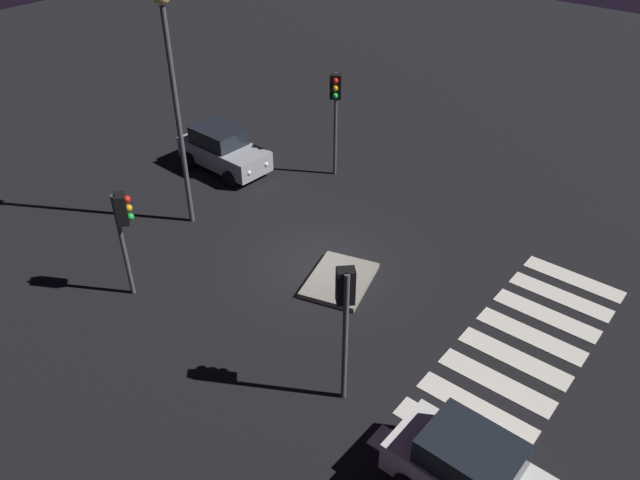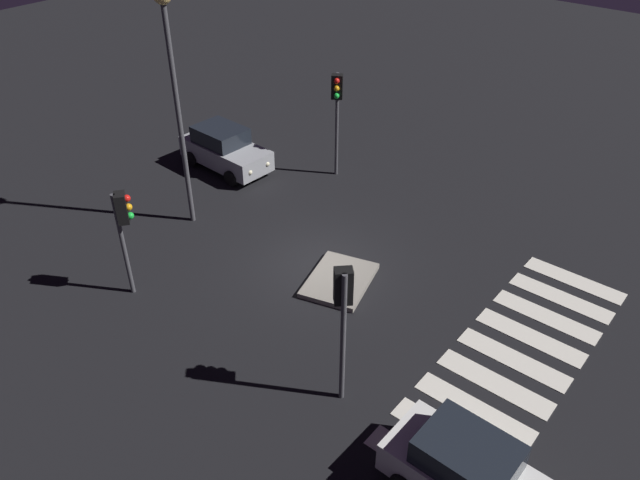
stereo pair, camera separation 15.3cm
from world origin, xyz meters
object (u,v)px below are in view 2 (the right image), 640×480
traffic_island (339,280)px  traffic_light_west (123,219)px  car_silver (225,149)px  car_white (472,475)px  traffic_light_south (343,303)px  street_lamp (173,74)px  traffic_light_north (337,101)px

traffic_island → traffic_light_west: traffic_light_west is taller
car_silver → traffic_light_west: size_ratio=1.17×
car_white → traffic_light_west: size_ratio=1.13×
traffic_island → traffic_light_south: bearing=-141.8°
street_lamp → car_white: bearing=-105.7°
traffic_light_north → traffic_light_west: size_ratio=1.22×
traffic_light_north → street_lamp: bearing=-51.4°
car_white → traffic_light_north: (9.95, 11.54, 2.47)m
traffic_light_south → car_white: bearing=-144.0°
traffic_island → traffic_light_west: (-4.43, 4.74, 2.64)m
street_lamp → traffic_light_north: bearing=-18.2°
traffic_light_south → traffic_light_west: bearing=51.0°
traffic_island → traffic_light_south: 5.53m
car_white → traffic_light_west: 11.86m
car_white → car_silver: 17.34m
car_silver → traffic_light_south: size_ratio=1.04×
car_white → car_silver: car_silver is taller
traffic_light_west → traffic_island: bearing=-9.9°
street_lamp → traffic_light_west: bearing=-154.7°
traffic_light_south → traffic_island: bearing=-6.6°
traffic_island → street_lamp: 8.63m
traffic_island → traffic_light_west: bearing=133.0°
car_silver → street_lamp: street_lamp is taller
car_white → traffic_light_south: size_ratio=1.00×
car_white → street_lamp: bearing=165.5°
car_silver → traffic_light_north: bearing=33.5°
car_silver → traffic_light_south: bearing=-28.1°
traffic_island → traffic_light_west: size_ratio=0.82×
traffic_island → car_silver: 9.27m
car_silver → traffic_light_north: traffic_light_north is taller
traffic_island → traffic_light_north: traffic_light_north is taller
traffic_light_south → traffic_light_north: (9.29, 7.46, 0.25)m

